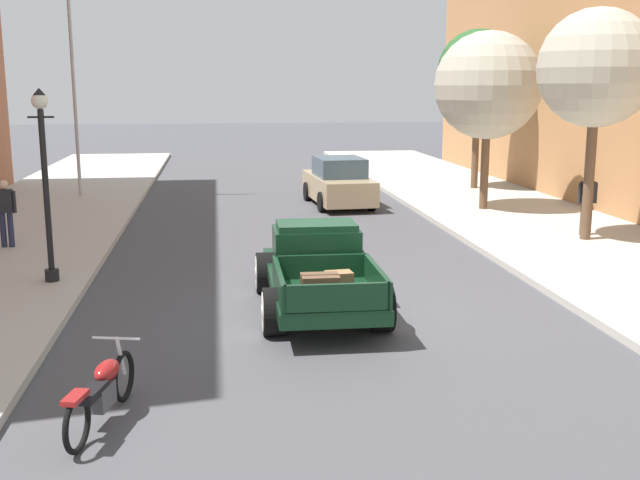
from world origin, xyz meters
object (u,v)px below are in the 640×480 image
object	(u,v)px
flagpole	(77,34)
street_tree_second	(488,86)
motorcycle_parked	(101,390)
pedestrian_sidewalk_right	(587,200)
street_lamp_near	(45,171)
car_background_tan	(338,183)
hotrod_truck_dark_green	(317,267)
street_tree_nearest	(597,69)
pedestrian_sidewalk_left	(5,209)
street_tree_third	(479,71)

from	to	relation	value
flagpole	street_tree_second	bearing A→B (deg)	-19.58
motorcycle_parked	pedestrian_sidewalk_right	world-z (taller)	pedestrian_sidewalk_right
pedestrian_sidewalk_right	street_lamp_near	distance (m)	13.46
motorcycle_parked	street_lamp_near	world-z (taller)	street_lamp_near
pedestrian_sidewalk_right	street_tree_second	bearing A→B (deg)	104.61
car_background_tan	street_lamp_near	distance (m)	12.56
hotrod_truck_dark_green	street_tree_nearest	distance (m)	9.62
pedestrian_sidewalk_left	flagpole	distance (m)	9.99
hotrod_truck_dark_green	street_lamp_near	bearing A→B (deg)	158.81
car_background_tan	street_tree_second	distance (m)	5.87
street_lamp_near	street_tree_second	bearing A→B (deg)	33.27
car_background_tan	street_tree_third	distance (m)	7.37
street_tree_third	pedestrian_sidewalk_right	bearing A→B (deg)	-91.05
motorcycle_parked	pedestrian_sidewalk_left	distance (m)	10.95
street_lamp_near	car_background_tan	bearing A→B (deg)	53.16
hotrod_truck_dark_green	flagpole	xyz separation A→B (m)	(-6.41, 14.41, 5.02)
street_tree_nearest	street_tree_third	size ratio (longest dim) A/B	0.97
pedestrian_sidewalk_right	street_tree_nearest	xyz separation A→B (m)	(-0.27, -0.55, 3.36)
car_background_tan	pedestrian_sidewalk_left	xyz separation A→B (m)	(-9.22, -6.37, 0.32)
flagpole	street_tree_second	size ratio (longest dim) A/B	1.65
street_tree_third	pedestrian_sidewalk_left	bearing A→B (deg)	-148.78
pedestrian_sidewalk_right	flagpole	distance (m)	17.63
motorcycle_parked	pedestrian_sidewalk_left	bearing A→B (deg)	109.64
hotrod_truck_dark_green	street_tree_third	distance (m)	17.14
hotrod_truck_dark_green	motorcycle_parked	xyz separation A→B (m)	(-3.23, -4.71, -0.31)
hotrod_truck_dark_green	car_background_tan	bearing A→B (deg)	79.05
hotrod_truck_dark_green	street_tree_third	size ratio (longest dim) A/B	0.83
flagpole	street_tree_third	distance (m)	14.50
hotrod_truck_dark_green	motorcycle_parked	world-z (taller)	hotrod_truck_dark_green
car_background_tan	pedestrian_sidewalk_right	bearing A→B (deg)	-50.72
car_background_tan	street_tree_nearest	world-z (taller)	street_tree_nearest
hotrod_truck_dark_green	car_background_tan	xyz separation A→B (m)	(2.32, 11.96, 0.01)
street_lamp_near	flagpole	distance (m)	12.92
motorcycle_parked	street_tree_third	bearing A→B (deg)	59.79
car_background_tan	flagpole	size ratio (longest dim) A/B	0.48
pedestrian_sidewalk_right	car_background_tan	bearing A→B (deg)	129.28
street_tree_nearest	flagpole	bearing A→B (deg)	145.06
motorcycle_parked	flagpole	world-z (taller)	flagpole
street_lamp_near	street_tree_third	bearing A→B (deg)	43.81
street_lamp_near	street_tree_nearest	size ratio (longest dim) A/B	0.67
motorcycle_parked	car_background_tan	distance (m)	17.57
flagpole	street_tree_third	world-z (taller)	flagpole
street_lamp_near	street_tree_second	xyz separation A→B (m)	(11.82, 7.76, 1.64)
pedestrian_sidewalk_right	street_tree_nearest	bearing A→B (deg)	-116.28
motorcycle_parked	street_tree_third	xyz separation A→B (m)	(11.27, 19.36, 4.12)
street_tree_third	motorcycle_parked	bearing A→B (deg)	-120.21
motorcycle_parked	street_lamp_near	bearing A→B (deg)	105.96
pedestrian_sidewalk_left	street_tree_nearest	distance (m)	14.92
pedestrian_sidewalk_left	street_tree_second	xyz separation A→B (m)	(13.58, 4.16, 2.94)
street_tree_nearest	street_tree_third	bearing A→B (deg)	87.45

